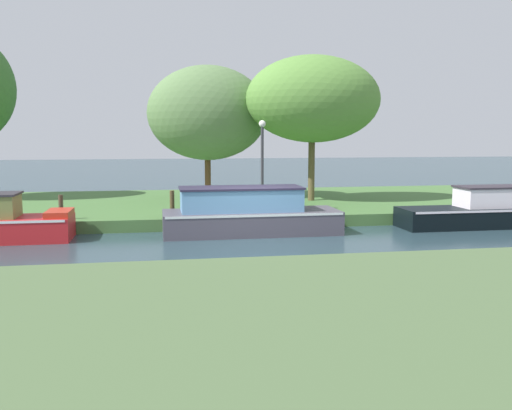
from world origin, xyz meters
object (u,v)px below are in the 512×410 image
object	(u,v)px
mooring_post_near	(172,204)
willow_tree_centre	(208,113)
lamp_post	(262,156)
mooring_post_far	(61,207)
slate_narrowboat	(248,214)
willow_tree_right	(314,99)

from	to	relation	value
mooring_post_near	willow_tree_centre	bearing A→B (deg)	72.63
lamp_post	mooring_post_far	world-z (taller)	lamp_post
willow_tree_centre	mooring_post_near	xyz separation A→B (m)	(-1.68, -5.39, -3.16)
slate_narrowboat	lamp_post	xyz separation A→B (m)	(0.79, 1.85, 1.75)
willow_tree_right	mooring_post_far	bearing A→B (deg)	-158.53
willow_tree_centre	lamp_post	size ratio (longest dim) A/B	1.76
slate_narrowboat	mooring_post_near	xyz separation A→B (m)	(-2.30, 1.34, 0.21)
mooring_post_far	mooring_post_near	bearing A→B (deg)	0.00
mooring_post_near	mooring_post_far	size ratio (longest dim) A/B	1.10
willow_tree_centre	mooring_post_near	distance (m)	6.47
slate_narrowboat	mooring_post_far	distance (m)	5.95
slate_narrowboat	mooring_post_far	size ratio (longest dim) A/B	6.95
slate_narrowboat	lamp_post	world-z (taller)	lamp_post
willow_tree_right	lamp_post	distance (m)	4.64
willow_tree_right	mooring_post_near	bearing A→B (deg)	-147.75
willow_tree_right	mooring_post_near	distance (m)	7.75
lamp_post	mooring_post_far	size ratio (longest dim) A/B	4.02
mooring_post_far	slate_narrowboat	bearing A→B (deg)	-13.05
lamp_post	willow_tree_centre	bearing A→B (deg)	106.14
slate_narrowboat	mooring_post_far	bearing A→B (deg)	166.95
slate_narrowboat	mooring_post_near	bearing A→B (deg)	149.76
slate_narrowboat	mooring_post_far	world-z (taller)	slate_narrowboat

